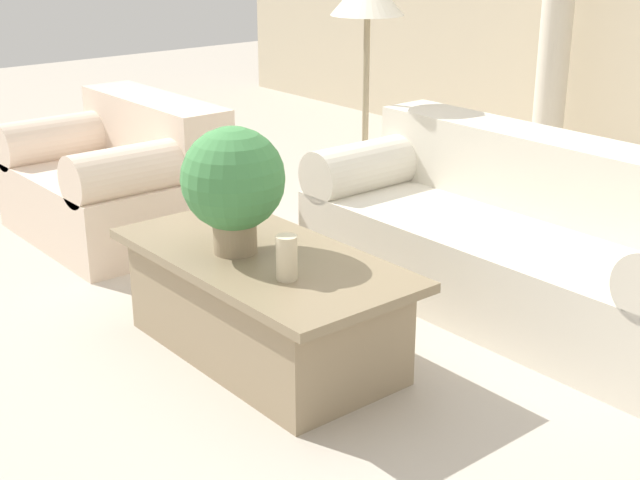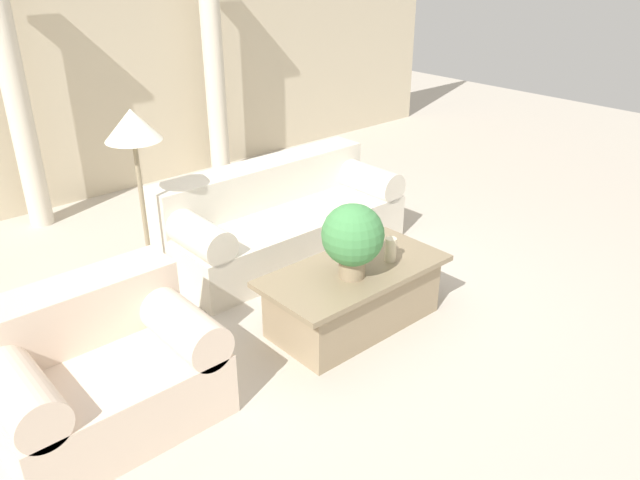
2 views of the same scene
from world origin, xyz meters
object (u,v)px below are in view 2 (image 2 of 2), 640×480
at_px(sofa_long, 280,218).
at_px(loveseat, 99,366).
at_px(floor_lamp, 133,136).
at_px(coffee_table, 354,296).
at_px(potted_plant, 353,237).

relative_size(sofa_long, loveseat, 1.79).
height_order(sofa_long, floor_lamp, floor_lamp).
relative_size(coffee_table, potted_plant, 2.59).
distance_m(potted_plant, floor_lamp, 1.74).
height_order(coffee_table, potted_plant, potted_plant).
height_order(potted_plant, floor_lamp, floor_lamp).
bearing_deg(floor_lamp, potted_plant, -61.37).
height_order(loveseat, coffee_table, loveseat).
distance_m(coffee_table, potted_plant, 0.54).
bearing_deg(loveseat, potted_plant, -11.80).
bearing_deg(potted_plant, loveseat, 168.20).
xyz_separation_m(coffee_table, floor_lamp, (-0.89, 1.38, 1.06)).
bearing_deg(sofa_long, potted_plant, -107.71).
relative_size(sofa_long, coffee_table, 1.57).
bearing_deg(potted_plant, floor_lamp, 118.63).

